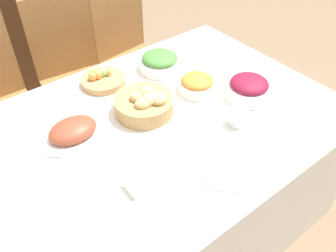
{
  "coord_description": "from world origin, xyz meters",
  "views": [
    {
      "loc": [
        -0.69,
        -0.97,
        1.76
      ],
      "look_at": [
        0.0,
        -0.09,
        0.77
      ],
      "focal_mm": 38.0,
      "sensor_mm": 36.0,
      "label": 1
    }
  ],
  "objects_px": {
    "chair_far_center": "(75,71)",
    "drinking_cup": "(238,117)",
    "dinner_plate": "(229,169)",
    "chair_far_right": "(131,50)",
    "green_salad_bowl": "(160,62)",
    "bread_basket": "(145,103)",
    "carrot_bowl": "(197,84)",
    "butter_dish": "(144,181)",
    "egg_basket": "(102,80)",
    "ham_platter": "(73,131)",
    "beet_salad_bowl": "(248,88)",
    "fork": "(202,187)",
    "spoon": "(259,150)",
    "knife": "(254,153)"
  },
  "relations": [
    {
      "from": "fork",
      "to": "knife",
      "type": "relative_size",
      "value": 1.0
    },
    {
      "from": "carrot_bowl",
      "to": "drinking_cup",
      "type": "bearing_deg",
      "value": -95.18
    },
    {
      "from": "egg_basket",
      "to": "carrot_bowl",
      "type": "bearing_deg",
      "value": -45.87
    },
    {
      "from": "bread_basket",
      "to": "green_salad_bowl",
      "type": "height_order",
      "value": "bread_basket"
    },
    {
      "from": "bread_basket",
      "to": "egg_basket",
      "type": "bearing_deg",
      "value": 96.36
    },
    {
      "from": "ham_platter",
      "to": "carrot_bowl",
      "type": "bearing_deg",
      "value": -7.12
    },
    {
      "from": "green_salad_bowl",
      "to": "carrot_bowl",
      "type": "distance_m",
      "value": 0.27
    },
    {
      "from": "bread_basket",
      "to": "carrot_bowl",
      "type": "xyz_separation_m",
      "value": [
        0.29,
        -0.02,
        -0.01
      ]
    },
    {
      "from": "chair_far_center",
      "to": "drinking_cup",
      "type": "height_order",
      "value": "chair_far_center"
    },
    {
      "from": "beet_salad_bowl",
      "to": "butter_dish",
      "type": "xyz_separation_m",
      "value": [
        -0.7,
        -0.14,
        -0.03
      ]
    },
    {
      "from": "chair_far_right",
      "to": "butter_dish",
      "type": "relative_size",
      "value": 7.18
    },
    {
      "from": "green_salad_bowl",
      "to": "chair_far_right",
      "type": "bearing_deg",
      "value": 72.17
    },
    {
      "from": "carrot_bowl",
      "to": "knife",
      "type": "xyz_separation_m",
      "value": [
        -0.11,
        -0.46,
        -0.04
      ]
    },
    {
      "from": "knife",
      "to": "drinking_cup",
      "type": "bearing_deg",
      "value": 63.59
    },
    {
      "from": "dinner_plate",
      "to": "chair_far_right",
      "type": "bearing_deg",
      "value": 72.65
    },
    {
      "from": "butter_dish",
      "to": "chair_far_center",
      "type": "bearing_deg",
      "value": 76.91
    },
    {
      "from": "chair_far_center",
      "to": "butter_dish",
      "type": "height_order",
      "value": "chair_far_center"
    },
    {
      "from": "ham_platter",
      "to": "drinking_cup",
      "type": "xyz_separation_m",
      "value": [
        0.6,
        -0.37,
        0.01
      ]
    },
    {
      "from": "chair_far_center",
      "to": "chair_far_right",
      "type": "distance_m",
      "value": 0.44
    },
    {
      "from": "green_salad_bowl",
      "to": "carrot_bowl",
      "type": "xyz_separation_m",
      "value": [
        0.02,
        -0.27,
        -0.0
      ]
    },
    {
      "from": "green_salad_bowl",
      "to": "egg_basket",
      "type": "bearing_deg",
      "value": 167.22
    },
    {
      "from": "carrot_bowl",
      "to": "drinking_cup",
      "type": "relative_size",
      "value": 2.24
    },
    {
      "from": "chair_far_center",
      "to": "bread_basket",
      "type": "relative_size",
      "value": 3.67
    },
    {
      "from": "egg_basket",
      "to": "fork",
      "type": "height_order",
      "value": "egg_basket"
    },
    {
      "from": "beet_salad_bowl",
      "to": "carrot_bowl",
      "type": "xyz_separation_m",
      "value": [
        -0.16,
        0.19,
        -0.01
      ]
    },
    {
      "from": "dinner_plate",
      "to": "butter_dish",
      "type": "relative_size",
      "value": 1.68
    },
    {
      "from": "spoon",
      "to": "bread_basket",
      "type": "bearing_deg",
      "value": 115.79
    },
    {
      "from": "chair_far_right",
      "to": "ham_platter",
      "type": "height_order",
      "value": "chair_far_right"
    },
    {
      "from": "chair_far_right",
      "to": "drinking_cup",
      "type": "height_order",
      "value": "chair_far_right"
    },
    {
      "from": "dinner_plate",
      "to": "beet_salad_bowl",
      "type": "bearing_deg",
      "value": 34.39
    },
    {
      "from": "green_salad_bowl",
      "to": "carrot_bowl",
      "type": "bearing_deg",
      "value": -85.4
    },
    {
      "from": "beet_salad_bowl",
      "to": "drinking_cup",
      "type": "distance_m",
      "value": 0.22
    },
    {
      "from": "fork",
      "to": "drinking_cup",
      "type": "height_order",
      "value": "drinking_cup"
    },
    {
      "from": "chair_far_right",
      "to": "beet_salad_bowl",
      "type": "height_order",
      "value": "chair_far_right"
    },
    {
      "from": "chair_far_center",
      "to": "butter_dish",
      "type": "bearing_deg",
      "value": -97.24
    },
    {
      "from": "chair_far_center",
      "to": "bread_basket",
      "type": "xyz_separation_m",
      "value": [
        -0.03,
        -0.83,
        0.26
      ]
    },
    {
      "from": "chair_far_right",
      "to": "butter_dish",
      "type": "distance_m",
      "value": 1.39
    },
    {
      "from": "chair_far_center",
      "to": "spoon",
      "type": "relative_size",
      "value": 5.58
    },
    {
      "from": "fork",
      "to": "egg_basket",
      "type": "bearing_deg",
      "value": 84.65
    },
    {
      "from": "green_salad_bowl",
      "to": "drinking_cup",
      "type": "xyz_separation_m",
      "value": [
        -0.0,
        -0.57,
        -0.0
      ]
    },
    {
      "from": "carrot_bowl",
      "to": "dinner_plate",
      "type": "bearing_deg",
      "value": -117.95
    },
    {
      "from": "bread_basket",
      "to": "egg_basket",
      "type": "xyz_separation_m",
      "value": [
        -0.04,
        0.32,
        -0.03
      ]
    },
    {
      "from": "dinner_plate",
      "to": "drinking_cup",
      "type": "height_order",
      "value": "drinking_cup"
    },
    {
      "from": "chair_far_center",
      "to": "green_salad_bowl",
      "type": "height_order",
      "value": "chair_far_center"
    },
    {
      "from": "green_salad_bowl",
      "to": "dinner_plate",
      "type": "relative_size",
      "value": 0.95
    },
    {
      "from": "beet_salad_bowl",
      "to": "chair_far_right",
      "type": "bearing_deg",
      "value": 89.68
    },
    {
      "from": "knife",
      "to": "green_salad_bowl",
      "type": "bearing_deg",
      "value": 82.1
    },
    {
      "from": "fork",
      "to": "chair_far_right",
      "type": "bearing_deg",
      "value": 65.87
    },
    {
      "from": "beet_salad_bowl",
      "to": "ham_platter",
      "type": "bearing_deg",
      "value": 161.42
    },
    {
      "from": "beet_salad_bowl",
      "to": "dinner_plate",
      "type": "height_order",
      "value": "beet_salad_bowl"
    }
  ]
}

